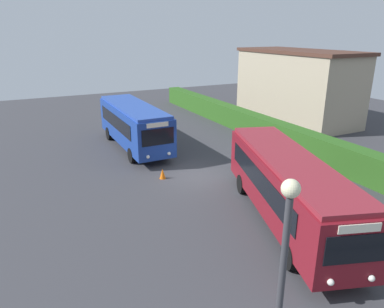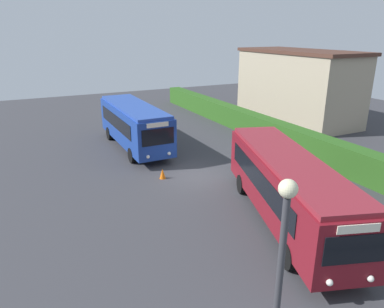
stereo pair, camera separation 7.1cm
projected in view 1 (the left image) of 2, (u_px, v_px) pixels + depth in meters
name	position (u px, v px, depth m)	size (l,w,h in m)	color
ground_plane	(195.00, 176.00, 21.44)	(64.00, 64.00, 0.00)	#38383D
bus_blue	(134.00, 123.00, 25.93)	(9.61, 2.64, 3.21)	navy
bus_maroon	(288.00, 185.00, 15.74)	(10.69, 5.66, 3.10)	maroon
person_left	(148.00, 121.00, 30.21)	(0.45, 0.46, 1.84)	silver
person_center	(328.00, 195.00, 16.77)	(0.52, 0.34, 1.77)	#334C8C
hedge_row	(303.00, 143.00, 24.66)	(44.00, 1.22, 1.76)	#2A591C
depot_building	(296.00, 85.00, 34.02)	(12.77, 5.35, 6.53)	tan
traffic_cone	(163.00, 174.00, 20.95)	(0.36, 0.36, 0.60)	orange
lamppost	(282.00, 280.00, 7.08)	(0.36, 0.36, 5.73)	#38383D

